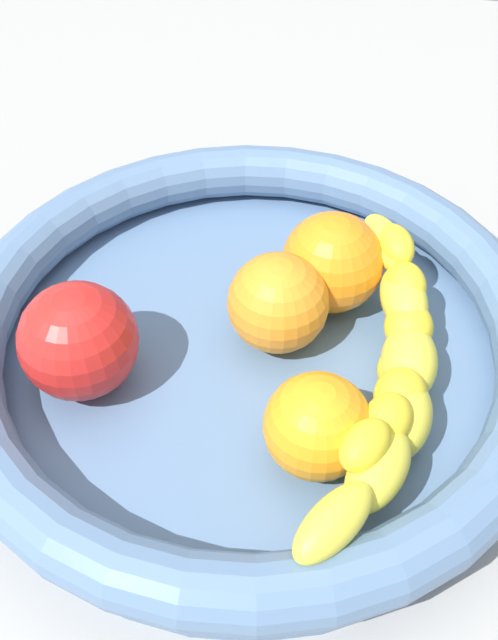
{
  "coord_description": "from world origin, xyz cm",
  "views": [
    {
      "loc": [
        32.42,
        5.81,
        43.17
      ],
      "look_at": [
        0.0,
        0.0,
        8.35
      ],
      "focal_mm": 43.86,
      "sensor_mm": 36.0,
      "label": 1
    }
  ],
  "objects_px": {
    "banana_draped_left": "(399,354)",
    "tomato_red": "(78,341)",
    "banana_draped_right": "(392,379)",
    "orange_mid_left": "(318,426)",
    "orange_mid_right": "(332,262)",
    "fruit_bowl": "(249,343)",
    "orange_front": "(278,303)"
  },
  "relations": [
    {
      "from": "orange_mid_right",
      "to": "tomato_red",
      "type": "height_order",
      "value": "tomato_red"
    },
    {
      "from": "banana_draped_left",
      "to": "orange_mid_right",
      "type": "relative_size",
      "value": 2.97
    },
    {
      "from": "orange_front",
      "to": "orange_mid_left",
      "type": "relative_size",
      "value": 1.06
    },
    {
      "from": "banana_draped_left",
      "to": "orange_mid_right",
      "type": "bearing_deg",
      "value": -146.24
    },
    {
      "from": "orange_mid_right",
      "to": "fruit_bowl",
      "type": "bearing_deg",
      "value": -38.15
    },
    {
      "from": "banana_draped_left",
      "to": "tomato_red",
      "type": "xyz_separation_m",
      "value": [
        0.03,
        -0.19,
        0.01
      ]
    },
    {
      "from": "fruit_bowl",
      "to": "orange_mid_right",
      "type": "xyz_separation_m",
      "value": [
        -0.06,
        0.05,
        0.02
      ]
    },
    {
      "from": "fruit_bowl",
      "to": "tomato_red",
      "type": "bearing_deg",
      "value": -67.29
    },
    {
      "from": "banana_draped_left",
      "to": "tomato_red",
      "type": "relative_size",
      "value": 2.78
    },
    {
      "from": "banana_draped_left",
      "to": "orange_mid_left",
      "type": "relative_size",
      "value": 3.3
    },
    {
      "from": "banana_draped_right",
      "to": "orange_mid_right",
      "type": "height_order",
      "value": "orange_mid_right"
    },
    {
      "from": "orange_front",
      "to": "orange_mid_right",
      "type": "distance_m",
      "value": 0.05
    },
    {
      "from": "orange_mid_left",
      "to": "orange_mid_right",
      "type": "xyz_separation_m",
      "value": [
        -0.13,
        -0.01,
        0.0
      ]
    },
    {
      "from": "banana_draped_right",
      "to": "orange_mid_right",
      "type": "distance_m",
      "value": 0.1
    },
    {
      "from": "tomato_red",
      "to": "orange_mid_left",
      "type": "bearing_deg",
      "value": 77.64
    },
    {
      "from": "orange_front",
      "to": "orange_mid_left",
      "type": "distance_m",
      "value": 0.09
    },
    {
      "from": "fruit_bowl",
      "to": "banana_draped_right",
      "type": "height_order",
      "value": "banana_draped_right"
    },
    {
      "from": "orange_mid_left",
      "to": "banana_draped_left",
      "type": "bearing_deg",
      "value": 145.37
    },
    {
      "from": "tomato_red",
      "to": "fruit_bowl",
      "type": "bearing_deg",
      "value": 112.71
    },
    {
      "from": "banana_draped_right",
      "to": "tomato_red",
      "type": "bearing_deg",
      "value": -87.26
    },
    {
      "from": "orange_front",
      "to": "tomato_red",
      "type": "distance_m",
      "value": 0.12
    },
    {
      "from": "banana_draped_right",
      "to": "orange_front",
      "type": "xyz_separation_m",
      "value": [
        -0.05,
        -0.07,
        0.0
      ]
    },
    {
      "from": "banana_draped_right",
      "to": "tomato_red",
      "type": "distance_m",
      "value": 0.18
    },
    {
      "from": "orange_front",
      "to": "orange_mid_left",
      "type": "height_order",
      "value": "orange_front"
    },
    {
      "from": "tomato_red",
      "to": "orange_mid_right",
      "type": "bearing_deg",
      "value": 124.75
    },
    {
      "from": "orange_front",
      "to": "tomato_red",
      "type": "xyz_separation_m",
      "value": [
        0.06,
        -0.11,
        0.0
      ]
    },
    {
      "from": "orange_front",
      "to": "tomato_red",
      "type": "height_order",
      "value": "tomato_red"
    },
    {
      "from": "tomato_red",
      "to": "orange_front",
      "type": "bearing_deg",
      "value": 116.68
    },
    {
      "from": "fruit_bowl",
      "to": "banana_draped_right",
      "type": "distance_m",
      "value": 0.1
    },
    {
      "from": "fruit_bowl",
      "to": "orange_mid_left",
      "type": "height_order",
      "value": "orange_mid_left"
    },
    {
      "from": "banana_draped_left",
      "to": "orange_mid_right",
      "type": "height_order",
      "value": "orange_mid_right"
    },
    {
      "from": "fruit_bowl",
      "to": "orange_mid_right",
      "type": "relative_size",
      "value": 5.64
    }
  ]
}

